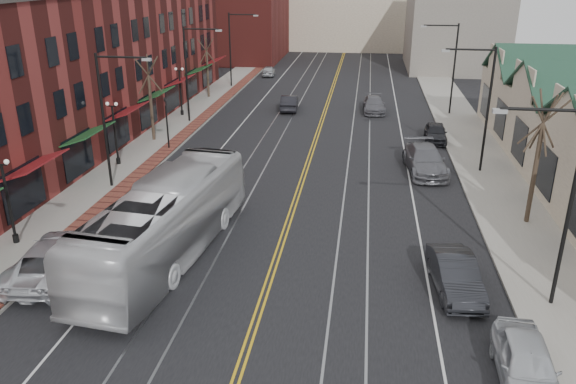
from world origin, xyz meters
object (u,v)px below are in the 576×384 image
(transit_bus, at_px, (167,221))
(parked_car_c, at_px, (425,160))
(parked_car_d, at_px, (436,133))
(parked_car_a, at_px, (527,364))
(parked_suv, at_px, (56,257))
(parked_car_b, at_px, (455,275))

(transit_bus, height_order, parked_car_c, transit_bus)
(parked_car_c, distance_m, parked_car_d, 7.58)
(parked_car_a, bearing_deg, parked_car_c, 96.50)
(parked_suv, xyz_separation_m, parked_car_b, (17.10, 1.02, -0.08))
(parked_car_b, bearing_deg, parked_car_a, -80.59)
(parked_car_a, xyz_separation_m, parked_car_d, (0.00, 27.89, -0.05))
(parked_car_b, height_order, parked_car_d, parked_car_b)
(parked_car_b, distance_m, parked_car_c, 14.93)
(parked_car_a, bearing_deg, transit_bus, 157.07)
(parked_car_b, bearing_deg, parked_car_c, 84.08)
(parked_suv, xyz_separation_m, parked_car_a, (18.60, -4.50, -0.08))
(transit_bus, height_order, parked_car_d, transit_bus)
(parked_car_a, bearing_deg, parked_car_d, 92.43)
(transit_bus, relative_size, parked_car_b, 2.86)
(parked_car_c, bearing_deg, parked_car_d, 73.17)
(parked_suv, distance_m, parked_car_b, 17.13)
(parked_car_c, relative_size, parked_car_d, 1.42)
(parked_suv, xyz_separation_m, parked_car_c, (17.14, 15.95, 0.01))
(parked_suv, height_order, parked_car_d, parked_suv)
(transit_bus, xyz_separation_m, parked_suv, (-4.30, -2.28, -1.00))
(parked_car_c, xyz_separation_m, parked_car_d, (1.46, 7.43, -0.15))
(parked_car_d, bearing_deg, parked_car_b, -90.57)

